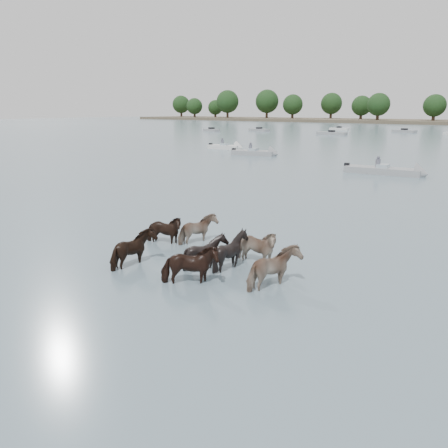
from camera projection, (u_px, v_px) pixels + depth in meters
The scene contains 7 objects.
ground at pixel (167, 248), 15.43m from camera, with size 400.00×400.00×0.00m, color slate.
shoreline at pixel (307, 120), 171.72m from camera, with size 160.00×30.00×1.00m, color #4C4233.
pony_herd at pixel (207, 252), 13.65m from camera, with size 6.87×4.67×1.38m.
motorboat_a at pixel (260, 153), 46.01m from camera, with size 5.29×2.66×1.92m.
motorboat_b at pixel (394, 172), 32.56m from camera, with size 6.18×2.10×1.92m.
motorboat_f at pixel (230, 147), 52.83m from camera, with size 4.73×2.23×1.92m.
treeline at pixel (311, 103), 168.30m from camera, with size 148.26×22.21×12.37m.
Camera 1 is at (10.48, -10.50, 4.78)m, focal length 34.99 mm.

